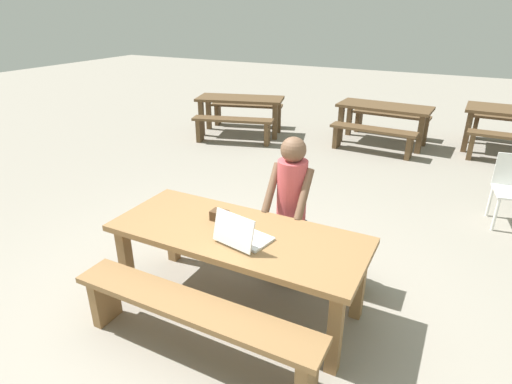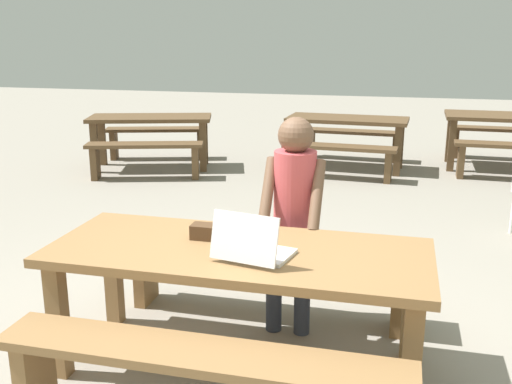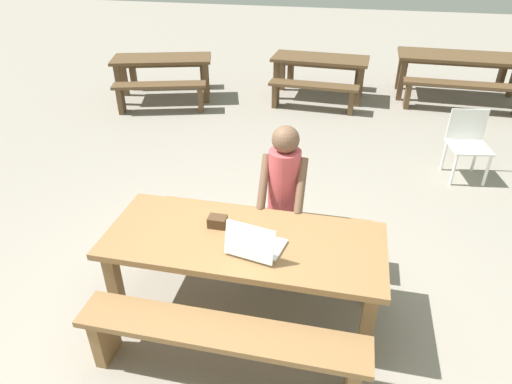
{
  "view_description": "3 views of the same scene",
  "coord_description": "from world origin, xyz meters",
  "px_view_note": "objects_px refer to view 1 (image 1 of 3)",
  "views": [
    {
      "loc": [
        1.44,
        -2.48,
        2.34
      ],
      "look_at": [
        0.04,
        0.25,
        0.96
      ],
      "focal_mm": 29.2,
      "sensor_mm": 36.0,
      "label": 1
    },
    {
      "loc": [
        0.81,
        -2.85,
        1.83
      ],
      "look_at": [
        0.04,
        0.25,
        0.96
      ],
      "focal_mm": 41.16,
      "sensor_mm": 36.0,
      "label": 2
    },
    {
      "loc": [
        0.64,
        -2.52,
        2.69
      ],
      "look_at": [
        0.04,
        0.25,
        0.96
      ],
      "focal_mm": 31.18,
      "sensor_mm": 36.0,
      "label": 3
    }
  ],
  "objects_px": {
    "laptop": "(242,235)",
    "small_pouch": "(219,215)",
    "picnic_table_front": "(238,242)",
    "picnic_table_mid": "(384,112)",
    "person_seated": "(290,199)",
    "picnic_table_distant": "(240,104)"
  },
  "relations": [
    {
      "from": "laptop",
      "to": "small_pouch",
      "type": "bearing_deg",
      "value": -22.85
    },
    {
      "from": "picnic_table_front",
      "to": "picnic_table_mid",
      "type": "relative_size",
      "value": 1.24
    },
    {
      "from": "picnic_table_front",
      "to": "person_seated",
      "type": "distance_m",
      "value": 0.66
    },
    {
      "from": "laptop",
      "to": "picnic_table_mid",
      "type": "distance_m",
      "value": 5.35
    },
    {
      "from": "laptop",
      "to": "picnic_table_distant",
      "type": "bearing_deg",
      "value": -49.33
    },
    {
      "from": "small_pouch",
      "to": "picnic_table_mid",
      "type": "distance_m",
      "value": 5.13
    },
    {
      "from": "picnic_table_front",
      "to": "small_pouch",
      "type": "relative_size",
      "value": 14.99
    },
    {
      "from": "laptop",
      "to": "small_pouch",
      "type": "height_order",
      "value": "laptop"
    },
    {
      "from": "picnic_table_front",
      "to": "picnic_table_distant",
      "type": "xyz_separation_m",
      "value": [
        -2.54,
        4.58,
        -0.02
      ]
    },
    {
      "from": "laptop",
      "to": "person_seated",
      "type": "height_order",
      "value": "person_seated"
    },
    {
      "from": "picnic_table_distant",
      "to": "small_pouch",
      "type": "bearing_deg",
      "value": -78.95
    },
    {
      "from": "small_pouch",
      "to": "person_seated",
      "type": "height_order",
      "value": "person_seated"
    },
    {
      "from": "person_seated",
      "to": "picnic_table_mid",
      "type": "relative_size",
      "value": 0.81
    },
    {
      "from": "picnic_table_front",
      "to": "laptop",
      "type": "relative_size",
      "value": 4.97
    },
    {
      "from": "person_seated",
      "to": "picnic_table_distant",
      "type": "bearing_deg",
      "value": 124.5
    },
    {
      "from": "picnic_table_front",
      "to": "small_pouch",
      "type": "distance_m",
      "value": 0.29
    },
    {
      "from": "picnic_table_front",
      "to": "laptop",
      "type": "bearing_deg",
      "value": -48.87
    },
    {
      "from": "small_pouch",
      "to": "picnic_table_mid",
      "type": "xyz_separation_m",
      "value": [
        0.32,
        5.12,
        -0.17
      ]
    },
    {
      "from": "laptop",
      "to": "person_seated",
      "type": "bearing_deg",
      "value": -84.81
    },
    {
      "from": "picnic_table_front",
      "to": "picnic_table_mid",
      "type": "height_order",
      "value": "picnic_table_front"
    },
    {
      "from": "person_seated",
      "to": "picnic_table_mid",
      "type": "distance_m",
      "value": 4.62
    },
    {
      "from": "picnic_table_mid",
      "to": "picnic_table_distant",
      "type": "bearing_deg",
      "value": -163.34
    }
  ]
}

